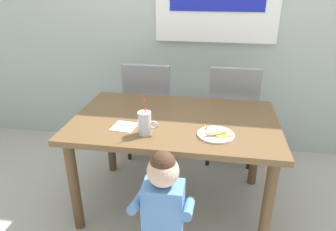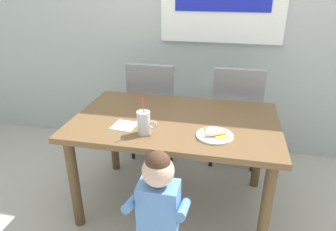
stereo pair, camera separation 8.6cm
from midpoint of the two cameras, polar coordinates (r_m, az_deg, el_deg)
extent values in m
plane|color=#B7B2A8|center=(2.53, 2.24, -15.91)|extent=(24.00, 24.00, 0.00)
cube|color=#ADB7B2|center=(2.98, 6.44, 20.64)|extent=(6.40, 0.12, 2.90)
cube|color=white|center=(2.88, 11.09, 20.25)|extent=(1.09, 0.04, 0.71)
cube|color=#1923B2|center=(2.86, 11.07, 20.23)|extent=(0.83, 0.01, 0.17)
cube|color=brown|center=(2.14, 2.54, -1.09)|extent=(1.42, 0.89, 0.04)
cylinder|color=brown|center=(2.21, -16.02, -12.20)|extent=(0.07, 0.07, 0.69)
cylinder|color=brown|center=(2.03, 19.03, -16.46)|extent=(0.07, 0.07, 0.69)
cylinder|color=brown|center=(2.77, -9.26, -3.64)|extent=(0.07, 0.07, 0.69)
cylinder|color=brown|center=(2.63, 17.53, -6.19)|extent=(0.07, 0.07, 0.69)
cube|color=gray|center=(2.98, -1.44, 0.90)|extent=(0.44, 0.44, 0.06)
cube|color=gray|center=(2.70, -2.48, 4.53)|extent=(0.42, 0.05, 0.48)
cylinder|color=black|center=(3.21, 2.69, -2.00)|extent=(0.04, 0.04, 0.42)
cylinder|color=black|center=(3.29, -3.86, -1.39)|extent=(0.04, 0.04, 0.42)
cylinder|color=black|center=(2.88, 1.42, -5.26)|extent=(0.04, 0.04, 0.42)
cylinder|color=black|center=(2.97, -5.83, -4.49)|extent=(0.04, 0.04, 0.42)
cube|color=gray|center=(2.93, 13.27, -0.18)|extent=(0.44, 0.44, 0.06)
cube|color=gray|center=(2.64, 13.83, 3.41)|extent=(0.42, 0.05, 0.48)
cylinder|color=black|center=(3.22, 16.24, -3.00)|extent=(0.04, 0.04, 0.42)
cylinder|color=black|center=(3.20, 9.47, -2.43)|extent=(0.04, 0.04, 0.42)
cylinder|color=black|center=(2.88, 16.62, -6.38)|extent=(0.04, 0.04, 0.42)
cylinder|color=black|center=(2.87, 9.02, -5.77)|extent=(0.04, 0.04, 0.42)
cube|color=#598CD1|center=(1.73, -0.27, -16.77)|extent=(0.22, 0.15, 0.30)
sphere|color=beige|center=(1.59, -0.29, -10.36)|extent=(0.17, 0.17, 0.17)
sphere|color=#472D1E|center=(1.56, -0.29, -8.94)|extent=(0.13, 0.13, 0.13)
cylinder|color=#598CD1|center=(1.73, -5.14, -15.75)|extent=(0.05, 0.24, 0.13)
cylinder|color=#598CD1|center=(1.68, 4.46, -17.04)|extent=(0.05, 0.24, 0.13)
cylinder|color=silver|center=(1.90, -3.30, -1.39)|extent=(0.08, 0.08, 0.15)
cylinder|color=beige|center=(1.91, -3.28, -2.20)|extent=(0.07, 0.07, 0.08)
torus|color=silver|center=(1.88, -1.59, -1.76)|extent=(0.06, 0.01, 0.06)
cylinder|color=#E5333F|center=(1.86, -3.16, 0.39)|extent=(0.01, 0.05, 0.22)
cylinder|color=white|center=(1.92, 10.01, -3.75)|extent=(0.23, 0.23, 0.01)
ellipsoid|color=#F4EAC6|center=(1.90, 10.28, -3.18)|extent=(0.17, 0.12, 0.04)
cube|color=yellow|center=(1.89, 11.50, -3.99)|extent=(0.09, 0.07, 0.01)
cube|color=yellow|center=(1.94, 10.33, -3.06)|extent=(0.09, 0.07, 0.01)
cylinder|color=yellow|center=(1.85, 8.23, -2.56)|extent=(0.03, 0.02, 0.03)
cube|color=silver|center=(2.04, -6.97, -1.92)|extent=(0.16, 0.16, 0.00)
camera|label=1|loc=(0.04, -88.79, 0.54)|focal=32.57mm
camera|label=2|loc=(0.04, 91.21, -0.54)|focal=32.57mm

